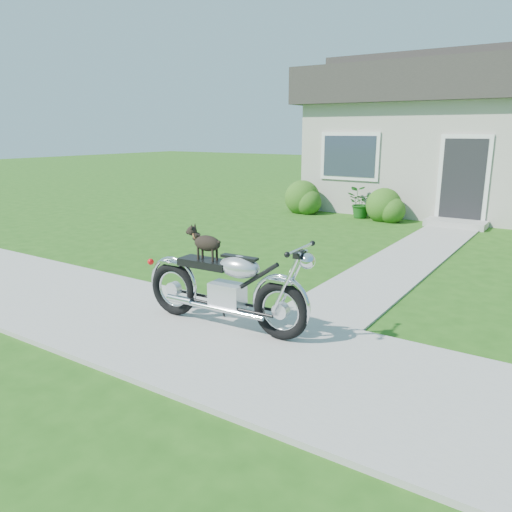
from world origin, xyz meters
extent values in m
plane|color=#235114|center=(0.00, 0.00, 0.00)|extent=(80.00, 80.00, 0.00)
cube|color=#9E9B93|center=(0.00, 0.00, 0.02)|extent=(24.00, 2.20, 0.04)
cube|color=#9E9B93|center=(-1.50, 5.00, 0.01)|extent=(1.20, 8.00, 0.03)
cube|color=black|center=(-1.50, 8.97, 1.05)|extent=(1.00, 0.06, 2.10)
cube|color=#9E9B93|center=(-1.50, 8.62, 0.08)|extent=(1.40, 0.70, 0.16)
cube|color=#2D3847|center=(-4.50, 8.97, 1.60)|extent=(1.70, 0.05, 1.30)
sphere|color=#2E5B18|center=(-5.69, 8.50, 0.42)|extent=(1.00, 1.00, 1.00)
sphere|color=#2E5B18|center=(-3.28, 8.50, 0.39)|extent=(0.92, 0.92, 0.92)
imported|color=#164E14|center=(-3.97, 8.55, 0.40)|extent=(0.82, 0.74, 0.81)
torus|color=black|center=(-1.55, 0.36, 0.38)|extent=(0.67, 0.14, 0.67)
torus|color=black|center=(-3.05, 0.29, 0.38)|extent=(0.67, 0.14, 0.67)
cube|color=silver|center=(-2.25, 0.32, 0.42)|extent=(0.41, 0.26, 0.30)
ellipsoid|color=silver|center=(-2.08, 0.33, 0.79)|extent=(0.52, 0.31, 0.26)
cube|color=black|center=(-2.55, 0.31, 0.78)|extent=(0.66, 0.29, 0.09)
cube|color=silver|center=(-1.55, 0.36, 0.72)|extent=(0.31, 0.15, 0.03)
cube|color=silver|center=(-3.05, 0.29, 0.72)|extent=(0.31, 0.15, 0.03)
cylinder|color=silver|center=(-1.33, 0.37, 1.09)|extent=(0.06, 0.60, 0.03)
sphere|color=silver|center=(-1.25, 0.37, 0.98)|extent=(0.18, 0.18, 0.17)
cylinder|color=silver|center=(-2.25, 0.19, 0.29)|extent=(1.10, 0.11, 0.06)
ellipsoid|color=black|center=(-2.52, 0.31, 1.02)|extent=(0.36, 0.18, 0.19)
sphere|color=black|center=(-2.74, 0.30, 1.14)|extent=(0.12, 0.12, 0.11)
cylinder|color=black|center=(-2.63, 0.35, 0.89)|extent=(0.03, 0.03, 0.14)
cylinder|color=black|center=(-2.62, 0.26, 0.89)|extent=(0.03, 0.03, 0.14)
cylinder|color=black|center=(-2.42, 0.36, 0.89)|extent=(0.03, 0.03, 0.14)
cylinder|color=black|center=(-2.42, 0.27, 0.89)|extent=(0.03, 0.03, 0.14)
torus|color=#CF7737|center=(-2.69, 0.30, 1.09)|extent=(0.06, 0.10, 0.09)
camera|label=1|loc=(1.05, -4.06, 2.28)|focal=35.00mm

